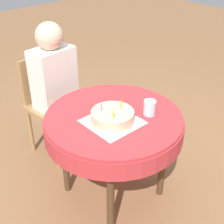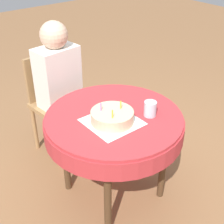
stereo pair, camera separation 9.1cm
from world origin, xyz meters
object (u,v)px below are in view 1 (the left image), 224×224
person (56,79)px  birthday_cake (113,117)px  chair (52,101)px  drinking_glass (150,108)px

person → birthday_cake: bearing=-100.3°
chair → drinking_glass: bearing=-83.9°
person → drinking_glass: size_ratio=11.62×
person → birthday_cake: 0.75m
drinking_glass → birthday_cake: bearing=159.1°
birthday_cake → chair: bearing=87.2°
chair → birthday_cake: 0.88m
chair → drinking_glass: chair is taller
chair → person: size_ratio=0.74×
birthday_cake → drinking_glass: 0.27m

